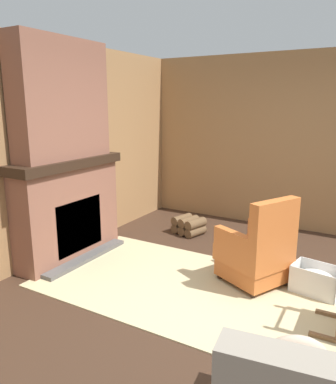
# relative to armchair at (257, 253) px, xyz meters

# --- Properties ---
(ground_plane) EXTENTS (14.00, 14.00, 0.00)m
(ground_plane) POSITION_rel_armchair_xyz_m (0.10, -0.43, -0.36)
(ground_plane) COLOR #3D281C
(wood_panel_wall_left) EXTENTS (0.06, 5.71, 2.66)m
(wood_panel_wall_left) POSITION_rel_armchair_xyz_m (-2.49, -0.43, 0.97)
(wood_panel_wall_left) COLOR #9E7247
(wood_panel_wall_left) RESTS_ON ground
(wood_panel_wall_back) EXTENTS (5.71, 0.09, 2.66)m
(wood_panel_wall_back) POSITION_rel_armchair_xyz_m (0.12, 2.15, 0.97)
(wood_panel_wall_back) COLOR #9E7247
(wood_panel_wall_back) RESTS_ON ground
(fireplace_hearth) EXTENTS (0.57, 1.57, 1.26)m
(fireplace_hearth) POSITION_rel_armchair_xyz_m (-2.26, -0.43, 0.27)
(fireplace_hearth) COLOR brown
(fireplace_hearth) RESTS_ON ground
(chimney_breast) EXTENTS (0.32, 1.29, 1.38)m
(chimney_breast) POSITION_rel_armchair_xyz_m (-2.27, -0.43, 1.59)
(chimney_breast) COLOR brown
(chimney_breast) RESTS_ON fireplace_hearth
(area_rug) EXTENTS (3.50, 1.77, 0.01)m
(area_rug) POSITION_rel_armchair_xyz_m (-0.43, -0.43, -0.35)
(area_rug) COLOR #C6B789
(area_rug) RESTS_ON ground
(armchair) EXTENTS (0.84, 0.82, 0.99)m
(armchair) POSITION_rel_armchair_xyz_m (0.00, 0.00, 0.00)
(armchair) COLOR #C6662D
(armchair) RESTS_ON ground
(firewood_stack) EXTENTS (0.50, 0.45, 0.26)m
(firewood_stack) POSITION_rel_armchair_xyz_m (-1.36, 1.08, -0.23)
(firewood_stack) COLOR brown
(firewood_stack) RESTS_ON ground
(laundry_basket) EXTENTS (0.51, 0.38, 0.29)m
(laundry_basket) POSITION_rel_armchair_xyz_m (0.60, 0.12, -0.21)
(laundry_basket) COLOR white
(laundry_basket) RESTS_ON ground
(oil_lamp_vase) EXTENTS (0.11, 0.11, 0.27)m
(oil_lamp_vase) POSITION_rel_armchair_xyz_m (-2.31, -0.98, 1.00)
(oil_lamp_vase) COLOR #B24C42
(oil_lamp_vase) RESTS_ON fireplace_hearth
(storage_case) EXTENTS (0.15, 0.25, 0.14)m
(storage_case) POSITION_rel_armchair_xyz_m (-2.31, -0.16, 0.97)
(storage_case) COLOR gray
(storage_case) RESTS_ON fireplace_hearth
(decorative_plate_on_mantel) EXTENTS (0.07, 0.28, 0.27)m
(decorative_plate_on_mantel) POSITION_rel_armchair_xyz_m (-2.33, -0.46, 1.04)
(decorative_plate_on_mantel) COLOR #336093
(decorative_plate_on_mantel) RESTS_ON fireplace_hearth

